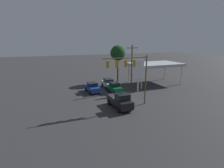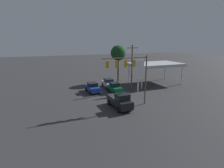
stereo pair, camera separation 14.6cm
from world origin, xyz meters
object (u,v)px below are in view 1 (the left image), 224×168
at_px(hatchback_crossing, 115,88).
at_px(street_tree, 118,53).
at_px(traffic_signal_assembly, 130,68).
at_px(utility_pole, 132,66).
at_px(sedan_waiting, 108,83).
at_px(price_sign, 138,70).
at_px(pickup_parked, 120,101).
at_px(sedan_far, 92,87).

bearing_deg(hatchback_crossing, street_tree, 150.29).
distance_m(traffic_signal_assembly, utility_pole, 9.60).
bearing_deg(sedan_waiting, price_sign, 40.62).
bearing_deg(traffic_signal_assembly, utility_pole, -119.40).
height_order(pickup_parked, street_tree, street_tree).
distance_m(hatchback_crossing, street_tree, 11.50).
bearing_deg(sedan_waiting, traffic_signal_assembly, -2.87).
height_order(utility_pole, pickup_parked, utility_pole).
height_order(hatchback_crossing, sedan_far, hatchback_crossing).
height_order(sedan_waiting, hatchback_crossing, hatchback_crossing).
xyz_separation_m(utility_pole, sedan_far, (8.00, -1.06, -3.87)).
distance_m(sedan_waiting, pickup_parked, 12.02).
bearing_deg(utility_pole, sedan_waiting, -39.80).
height_order(price_sign, pickup_parked, price_sign).
height_order(pickup_parked, sedan_far, pickup_parked).
bearing_deg(traffic_signal_assembly, price_sign, -128.92).
distance_m(price_sign, sedan_waiting, 7.53).
relative_size(utility_pole, sedan_waiting, 2.05).
height_order(price_sign, hatchback_crossing, price_sign).
distance_m(utility_pole, hatchback_crossing, 5.67).
height_order(traffic_signal_assembly, hatchback_crossing, traffic_signal_assembly).
bearing_deg(sedan_waiting, pickup_parked, -10.53).
relative_size(traffic_signal_assembly, sedan_waiting, 1.75).
height_order(traffic_signal_assembly, street_tree, street_tree).
distance_m(traffic_signal_assembly, sedan_far, 11.10).
xyz_separation_m(sedan_waiting, hatchback_crossing, (0.17, 4.16, -0.00)).
xyz_separation_m(pickup_parked, street_tree, (-6.65, -16.39, 5.84)).
bearing_deg(price_sign, sedan_waiting, -50.57).
height_order(traffic_signal_assembly, pickup_parked, traffic_signal_assembly).
height_order(pickup_parked, hatchback_crossing, pickup_parked).
bearing_deg(utility_pole, pickup_parked, 53.58).
bearing_deg(sedan_waiting, utility_pole, 51.40).
bearing_deg(street_tree, sedan_waiting, 47.68).
bearing_deg(traffic_signal_assembly, hatchback_crossing, -95.06).
relative_size(pickup_parked, street_tree, 0.60).
height_order(utility_pole, sedan_far, utility_pole).
relative_size(utility_pole, price_sign, 1.44).
distance_m(sedan_waiting, sedan_far, 4.66).
distance_m(pickup_parked, street_tree, 18.63).
distance_m(traffic_signal_assembly, hatchback_crossing, 8.90).
bearing_deg(price_sign, hatchback_crossing, -13.32).
xyz_separation_m(price_sign, street_tree, (0.08, -9.83, 2.65)).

